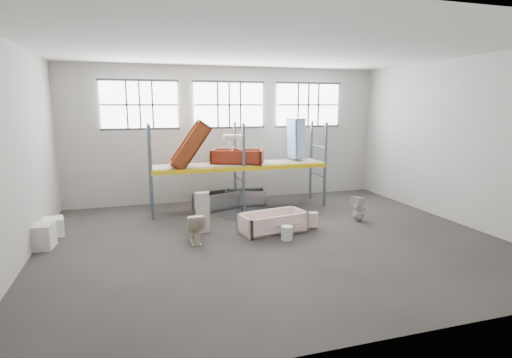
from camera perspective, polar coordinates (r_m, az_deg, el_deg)
name	(u,v)px	position (r m, az deg, el deg)	size (l,w,h in m)	color
floor	(272,241)	(11.03, 2.30, -8.80)	(12.00, 10.00, 0.10)	#423C39
ceiling	(274,46)	(10.51, 2.52, 18.45)	(12.00, 10.00, 0.10)	silver
wall_back	(229,134)	(15.31, -3.90, 6.38)	(12.00, 0.10, 5.00)	#B6B2A9
wall_front	(390,183)	(5.99, 18.60, -0.57)	(12.00, 0.10, 5.00)	#A7A49C
wall_left	(10,156)	(10.22, -31.60, 2.80)	(0.10, 10.00, 5.00)	beige
wall_right	(460,142)	(13.71, 27.10, 4.78)	(0.10, 10.00, 5.00)	#B7B3AA
window_left	(140,105)	(14.77, -16.24, 10.11)	(2.60, 0.04, 1.60)	white
window_mid	(229,105)	(15.16, -3.86, 10.50)	(2.60, 0.04, 1.60)	white
window_right	(308,105)	(16.19, 7.42, 10.43)	(2.60, 0.04, 1.60)	white
rack_upright_la	(151,173)	(12.90, -14.72, 0.81)	(0.08, 0.08, 3.00)	slate
rack_upright_lb	(150,168)	(14.09, -14.93, 1.59)	(0.08, 0.08, 3.00)	slate
rack_upright_ma	(244,169)	(13.35, -1.75, 1.47)	(0.08, 0.08, 3.00)	slate
rack_upright_mb	(235,164)	(14.50, -3.00, 2.18)	(0.08, 0.08, 3.00)	slate
rack_upright_ra	(325,165)	(14.42, 9.83, 1.99)	(0.08, 0.08, 3.00)	slate
rack_upright_rb	(311,160)	(15.49, 7.84, 2.63)	(0.08, 0.08, 3.00)	slate
rack_beam_front	(244,169)	(13.35, -1.75, 1.47)	(6.00, 0.10, 0.14)	yellow
rack_beam_back	(235,164)	(14.50, -3.00, 2.18)	(6.00, 0.10, 0.14)	yellow
shelf_deck	(239,164)	(13.91, -2.41, 2.16)	(5.90, 1.10, 0.03)	gray
wet_patch	(246,214)	(13.48, -1.49, -4.96)	(1.80, 1.80, 0.00)	black
bathtub_beige	(273,222)	(11.56, 2.42, -6.17)	(1.90, 0.89, 0.56)	#F9D5CC
cistern_spare	(310,220)	(11.92, 7.74, -5.74)	(0.44, 0.21, 0.42)	silver
sink_in_tub	(276,227)	(11.50, 2.82, -6.89)	(0.48, 0.48, 0.17)	beige
toilet_beige	(195,228)	(10.79, -8.74, -6.86)	(0.44, 0.78, 0.79)	beige
cistern_tall	(202,212)	(11.52, -7.64, -4.75)	(0.38, 0.24, 1.17)	beige
toilet_white	(359,208)	(12.97, 14.45, -4.09)	(0.36, 0.37, 0.80)	silver
steel_tub_left	(216,200)	(14.17, -5.67, -3.05)	(1.55, 0.73, 0.57)	#A2A5A8
steel_tub_right	(245,197)	(14.70, -1.53, -2.57)	(1.47, 0.69, 0.54)	#A2A7AB
rust_tub_flat	(237,157)	(13.92, -2.68, 3.17)	(1.77, 0.83, 0.50)	#9C3616
rust_tub_tilted	(190,145)	(13.27, -9.34, 4.74)	(1.71, 0.80, 0.48)	#982B11
sink_on_shelf	(232,150)	(13.57, -3.38, 4.14)	(0.64, 0.50, 0.57)	white
blue_tub_upright	(296,138)	(14.71, 5.72, 5.77)	(1.45, 0.68, 0.41)	#96C1F9
bucket	(287,233)	(10.95, 4.41, -7.66)	(0.32, 0.32, 0.37)	silver
carton_near	(38,236)	(11.64, -28.67, -7.19)	(0.73, 0.63, 0.63)	silver
carton_far	(52,227)	(12.56, -27.06, -6.11)	(0.60, 0.60, 0.50)	white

